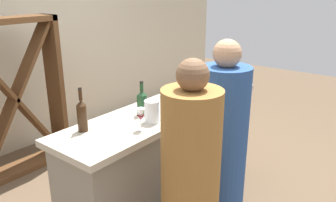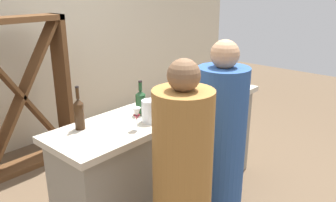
{
  "view_description": "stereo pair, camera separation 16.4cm",
  "coord_description": "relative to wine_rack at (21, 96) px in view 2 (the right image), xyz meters",
  "views": [
    {
      "loc": [
        -2.19,
        -1.73,
        1.96
      ],
      "look_at": [
        0.0,
        0.0,
        1.01
      ],
      "focal_mm": 36.62,
      "sensor_mm": 36.0,
      "label": 1
    },
    {
      "loc": [
        -2.08,
        -1.86,
        1.96
      ],
      "look_at": [
        0.0,
        0.0,
        1.01
      ],
      "focal_mm": 36.62,
      "sensor_mm": 36.0,
      "label": 2
    }
  ],
  "objects": [
    {
      "name": "person_left_guest",
      "position": [
        -0.08,
        -2.31,
        -0.11
      ],
      "size": [
        0.49,
        0.49,
        1.57
      ],
      "rotation": [
        0.0,
        0.0,
        1.96
      ],
      "color": "#9E6B33",
      "rests_on": "ground"
    },
    {
      "name": "wine_bottle_second_left_olive_green",
      "position": [
        0.24,
        -1.61,
        0.24
      ],
      "size": [
        0.08,
        0.08,
        0.28
      ],
      "color": "#193D1E",
      "rests_on": "bar_counter"
    },
    {
      "name": "wine_bottle_leftmost_amber_brown",
      "position": [
        -0.27,
        -1.49,
        0.26
      ],
      "size": [
        0.07,
        0.07,
        0.32
      ],
      "color": "#331E0F",
      "rests_on": "bar_counter"
    },
    {
      "name": "wine_rack",
      "position": [
        0.0,
        0.0,
        0.0
      ],
      "size": [
        1.07,
        0.28,
        1.66
      ],
      "color": "brown",
      "rests_on": "ground"
    },
    {
      "name": "person_center_guest",
      "position": [
        0.53,
        -2.19,
        -0.1
      ],
      "size": [
        0.45,
        0.45,
        1.6
      ],
      "rotation": [
        0.0,
        0.0,
        1.39
      ],
      "color": "#284C8C",
      "rests_on": "ground"
    },
    {
      "name": "water_pitcher",
      "position": [
        0.17,
        -1.77,
        0.22
      ],
      "size": [
        0.12,
        0.12,
        0.17
      ],
      "color": "silver",
      "rests_on": "bar_counter"
    },
    {
      "name": "wine_glass_far_center",
      "position": [
        1.45,
        -1.64,
        0.23
      ],
      "size": [
        0.07,
        0.07,
        0.14
      ],
      "color": "white",
      "rests_on": "bar_counter"
    },
    {
      "name": "bar_counter",
      "position": [
        0.52,
        -1.65,
        -0.34
      ],
      "size": [
        2.19,
        0.58,
        0.96
      ],
      "color": "gray",
      "rests_on": "ground"
    },
    {
      "name": "wine_glass_near_right",
      "position": [
        0.45,
        -1.7,
        0.23
      ],
      "size": [
        0.06,
        0.06,
        0.14
      ],
      "color": "white",
      "rests_on": "bar_counter"
    },
    {
      "name": "wine_bottle_second_right_dark_green",
      "position": [
        1.3,
        -1.65,
        0.25
      ],
      "size": [
        0.07,
        0.07,
        0.31
      ],
      "color": "black",
      "rests_on": "bar_counter"
    },
    {
      "name": "wine_glass_near_left",
      "position": [
        0.0,
        -1.81,
        0.25
      ],
      "size": [
        0.06,
        0.06,
        0.17
      ],
      "color": "white",
      "rests_on": "bar_counter"
    },
    {
      "name": "wine_bottle_center_near_black",
      "position": [
        1.1,
        -1.79,
        0.24
      ],
      "size": [
        0.07,
        0.07,
        0.27
      ],
      "color": "black",
      "rests_on": "bar_counter"
    },
    {
      "name": "wine_glass_far_left",
      "position": [
        0.61,
        -1.69,
        0.24
      ],
      "size": [
        0.06,
        0.06,
        0.16
      ],
      "color": "white",
      "rests_on": "bar_counter"
    },
    {
      "name": "back_wall",
      "position": [
        0.52,
        0.55,
        0.57
      ],
      "size": [
        8.0,
        0.1,
        2.8
      ],
      "primitive_type": "cube",
      "color": "beige",
      "rests_on": "ground"
    },
    {
      "name": "ground_plane",
      "position": [
        0.52,
        -1.65,
        -0.83
      ],
      "size": [
        12.0,
        12.0,
        0.0
      ],
      "primitive_type": "plane",
      "color": "brown"
    },
    {
      "name": "wine_glass_near_center",
      "position": [
        0.87,
        -1.7,
        0.24
      ],
      "size": [
        0.08,
        0.08,
        0.15
      ],
      "color": "white",
      "rests_on": "bar_counter"
    }
  ]
}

